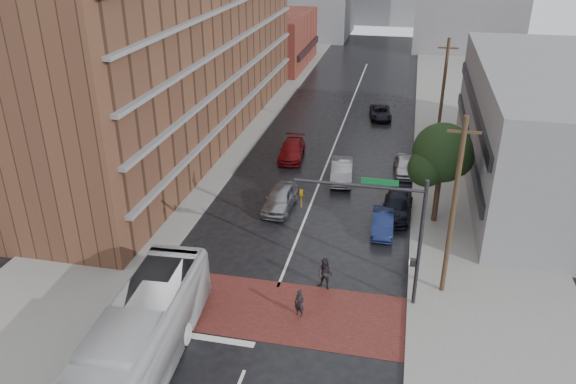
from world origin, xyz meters
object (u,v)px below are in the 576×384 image
at_px(pedestrian_b, 325,274).
at_px(car_travel_c, 292,150).
at_px(transit_bus, 136,346).
at_px(car_parked_mid, 397,206).
at_px(car_parked_far, 404,166).
at_px(suv_travel, 380,113).
at_px(car_travel_b, 342,171).
at_px(pedestrian_a, 300,303).
at_px(car_travel_a, 280,198).
at_px(car_parked_near, 383,223).

relative_size(pedestrian_b, car_travel_c, 0.38).
bearing_deg(pedestrian_b, transit_bus, -111.35).
height_order(car_parked_mid, car_parked_far, car_parked_mid).
height_order(car_travel_c, car_parked_far, car_travel_c).
distance_m(transit_bus, suv_travel, 39.60).
xyz_separation_m(car_travel_b, suv_travel, (1.92, 15.99, -0.16)).
bearing_deg(pedestrian_a, car_parked_far, 96.43).
distance_m(car_travel_b, car_parked_far, 5.24).
height_order(pedestrian_b, car_travel_a, pedestrian_b).
bearing_deg(car_parked_mid, pedestrian_b, -107.06).
distance_m(pedestrian_a, car_parked_near, 10.30).
distance_m(car_parked_near, car_parked_mid, 2.65).
bearing_deg(car_travel_c, pedestrian_b, -77.09).
xyz_separation_m(pedestrian_a, suv_travel, (1.84, 33.14, -0.17)).
bearing_deg(transit_bus, pedestrian_b, 46.87).
height_order(car_travel_c, car_parked_near, car_travel_c).
bearing_deg(car_parked_mid, car_parked_near, -105.03).
xyz_separation_m(car_parked_near, car_parked_mid, (0.82, 2.52, 0.05)).
xyz_separation_m(pedestrian_a, car_travel_a, (-3.65, 11.40, 0.01)).
bearing_deg(car_travel_b, transit_bus, -110.21).
bearing_deg(transit_bus, car_travel_b, 72.00).
relative_size(car_parked_mid, car_parked_far, 1.19).
relative_size(pedestrian_b, car_parked_mid, 0.39).
xyz_separation_m(car_parked_near, car_parked_far, (1.10, 9.74, 0.04)).
relative_size(car_travel_b, car_parked_mid, 0.97).
xyz_separation_m(car_travel_a, car_travel_c, (-1.14, 9.35, -0.08)).
distance_m(pedestrian_b, car_parked_far, 17.16).
height_order(pedestrian_b, car_parked_mid, pedestrian_b).
bearing_deg(pedestrian_b, car_parked_mid, 88.30).
relative_size(car_travel_a, car_parked_far, 1.15).
relative_size(pedestrian_b, car_parked_far, 0.46).
height_order(car_travel_b, car_travel_c, car_travel_b).
xyz_separation_m(transit_bus, suv_travel, (7.87, 38.80, -1.13)).
bearing_deg(car_parked_far, car_travel_a, -141.06).
distance_m(pedestrian_a, suv_travel, 33.20).
bearing_deg(car_parked_far, car_travel_c, 166.86).
height_order(car_travel_a, suv_travel, car_travel_a).
bearing_deg(car_parked_near, car_travel_a, 164.06).
bearing_deg(car_travel_b, car_travel_a, -127.41).
relative_size(car_travel_b, car_parked_near, 1.19).
bearing_deg(car_travel_c, pedestrian_a, -81.50).
distance_m(car_parked_mid, car_parked_far, 7.23).
height_order(pedestrian_a, pedestrian_b, pedestrian_b).
relative_size(pedestrian_b, car_parked_near, 0.47).
bearing_deg(car_travel_a, suv_travel, 78.30).
distance_m(pedestrian_a, pedestrian_b, 2.81).
relative_size(pedestrian_a, car_travel_b, 0.33).
bearing_deg(car_travel_b, suv_travel, 77.58).
bearing_deg(car_parked_far, car_parked_mid, -97.23).
distance_m(car_travel_b, car_parked_mid, 6.68).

